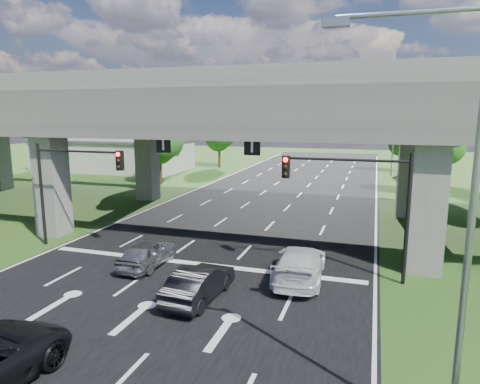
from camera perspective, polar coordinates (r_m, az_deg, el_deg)
The scene contains 18 objects.
ground at distance 19.57m, azimuth -9.89°, elevation -12.82°, with size 160.00×160.00×0.00m, color #224A17.
road at distance 28.29m, azimuth -0.52°, elevation -5.28°, with size 18.00×120.00×0.03m, color black.
overpass at distance 29.14m, azimuth 0.69°, elevation 10.91°, with size 80.00×15.00×10.00m.
warehouse at distance 61.72m, azimuth -16.53°, elevation 4.72°, with size 20.00×10.00×4.00m, color #9E9E99.
signal_right at distance 20.14m, azimuth 15.47°, elevation 0.08°, with size 5.76×0.54×6.00m.
signal_left at distance 25.90m, azimuth -21.64°, elevation 1.95°, with size 5.76×0.54×6.00m.
streetlight_near at distance 10.18m, azimuth 26.47°, elevation -1.00°, with size 3.38×0.25×10.00m.
streetlight_far at distance 39.96m, azimuth 20.06°, elevation 7.18°, with size 3.38×0.25×10.00m.
streetlight_beyond at distance 55.94m, azimuth 19.43°, elevation 7.97°, with size 3.38×0.25×10.00m.
tree_left_near at distance 47.60m, azimuth -10.64°, elevation 6.81°, with size 4.50×4.50×7.80m.
tree_left_mid at distance 56.10m, azimuth -9.48°, elevation 6.71°, with size 3.91×3.90×6.76m.
tree_left_far at distance 61.78m, azimuth -2.76°, elevation 8.06°, with size 4.80×4.80×8.32m.
tree_right_near at distance 44.24m, azimuth 23.58°, elevation 5.44°, with size 4.20×4.20×7.28m.
tree_right_mid at distance 52.55m, azimuth 25.95°, elevation 5.56°, with size 3.91×3.90×6.76m.
tree_right_far at distance 60.06m, azimuth 21.13°, elevation 7.01°, with size 4.50×4.50×7.80m.
car_silver at distance 22.30m, azimuth -12.24°, elevation -7.97°, with size 1.64×4.09×1.39m, color #93959A.
car_dark at distance 18.21m, azimuth -5.44°, elevation -11.99°, with size 1.51×4.32×1.42m, color black.
car_white at distance 20.33m, azimuth 7.96°, elevation -9.43°, with size 2.17×5.33×1.55m, color silver.
Camera 1 is at (8.47, -15.89, 7.67)m, focal length 32.00 mm.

